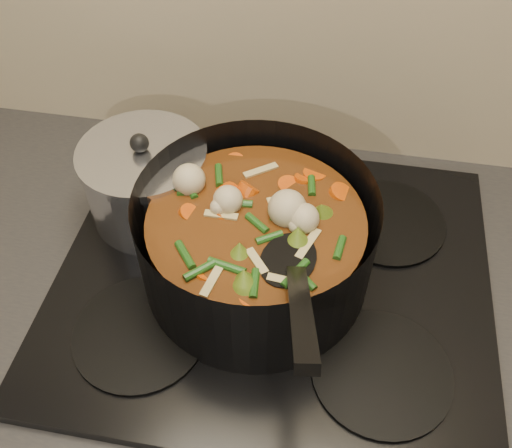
# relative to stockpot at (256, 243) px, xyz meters

# --- Properties ---
(counter) EXTENTS (2.64, 0.64, 0.91)m
(counter) POSITION_rel_stockpot_xyz_m (0.02, 0.01, -0.55)
(counter) COLOR brown
(counter) RESTS_ON ground
(stovetop) EXTENTS (0.62, 0.54, 0.03)m
(stovetop) POSITION_rel_stockpot_xyz_m (0.02, 0.01, -0.08)
(stovetop) COLOR black
(stovetop) RESTS_ON counter
(stockpot) EXTENTS (0.33, 0.42, 0.23)m
(stockpot) POSITION_rel_stockpot_xyz_m (0.00, 0.00, 0.00)
(stockpot) COLOR black
(stockpot) RESTS_ON stovetop
(saucepan) EXTENTS (0.19, 0.19, 0.16)m
(saucepan) POSITION_rel_stockpot_xyz_m (-0.19, 0.09, -0.01)
(saucepan) COLOR silver
(saucepan) RESTS_ON stovetop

